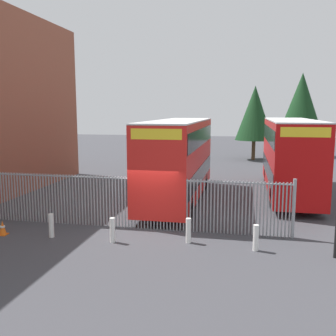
{
  "coord_description": "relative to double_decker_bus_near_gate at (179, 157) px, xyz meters",
  "views": [
    {
      "loc": [
        3.87,
        -15.14,
        4.98
      ],
      "look_at": [
        0.0,
        4.0,
        2.0
      ],
      "focal_mm": 40.95,
      "sensor_mm": 36.0,
      "label": 1
    }
  ],
  "objects": [
    {
      "name": "traffic_cone_mid_forecourt",
      "position": [
        -5.9,
        -7.3,
        -2.13
      ],
      "size": [
        0.34,
        0.34,
        0.59
      ],
      "color": "orange",
      "rests_on": "ground"
    },
    {
      "name": "double_decker_bus_behind_fence_left",
      "position": [
        6.13,
        2.6,
        0.0
      ],
      "size": [
        2.54,
        10.81,
        4.42
      ],
      "color": "#B70C0C",
      "rests_on": "ground"
    },
    {
      "name": "palisade_fence",
      "position": [
        -1.71,
        -5.36,
        -1.24
      ],
      "size": [
        14.51,
        0.14,
        2.35
      ],
      "color": "gray",
      "rests_on": "ground"
    },
    {
      "name": "tree_short_side",
      "position": [
        4.38,
        18.66,
        2.22
      ],
      "size": [
        3.73,
        3.73,
        7.32
      ],
      "color": "#4C3823",
      "rests_on": "ground"
    },
    {
      "name": "ground_plane",
      "position": [
        -0.32,
        2.64,
        -2.42
      ],
      "size": [
        100.0,
        100.0,
        0.0
      ],
      "primitive_type": "plane",
      "color": "#3D3D42"
    },
    {
      "name": "tree_tall_back",
      "position": [
        9.34,
        23.03,
        2.97
      ],
      "size": [
        4.86,
        4.86,
        8.87
      ],
      "color": "#4C3823",
      "rests_on": "ground"
    },
    {
      "name": "bollard_center_front",
      "position": [
        -1.28,
        -7.25,
        -1.95
      ],
      "size": [
        0.2,
        0.2,
        0.95
      ],
      "primitive_type": "cylinder",
      "color": "silver",
      "rests_on": "ground"
    },
    {
      "name": "bollard_near_left",
      "position": [
        -3.83,
        -7.17,
        -1.95
      ],
      "size": [
        0.2,
        0.2,
        0.95
      ],
      "primitive_type": "cylinder",
      "color": "silver",
      "rests_on": "ground"
    },
    {
      "name": "bollard_near_right",
      "position": [
        1.55,
        -6.72,
        -1.95
      ],
      "size": [
        0.2,
        0.2,
        0.95
      ],
      "primitive_type": "cylinder",
      "color": "silver",
      "rests_on": "ground"
    },
    {
      "name": "double_decker_bus_near_gate",
      "position": [
        0.0,
        0.0,
        0.0
      ],
      "size": [
        2.54,
        10.81,
        4.42
      ],
      "color": "red",
      "rests_on": "ground"
    },
    {
      "name": "bollard_far_right",
      "position": [
        4.02,
        -7.07,
        -1.95
      ],
      "size": [
        0.2,
        0.2,
        0.95
      ],
      "primitive_type": "cylinder",
      "color": "silver",
      "rests_on": "ground"
    }
  ]
}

